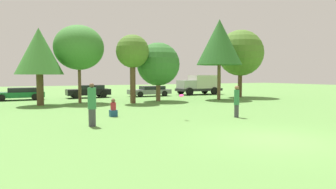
% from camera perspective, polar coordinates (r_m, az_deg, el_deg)
% --- Properties ---
extents(ground_plane, '(120.00, 120.00, 0.00)m').
position_cam_1_polar(ground_plane, '(11.15, 19.89, -8.23)').
color(ground_plane, '#5B8E42').
extents(person_thrower, '(0.37, 0.37, 1.93)m').
position_cam_1_polar(person_thrower, '(13.47, -14.55, -1.92)').
color(person_thrower, '#3F3F47').
rests_on(person_thrower, ground).
extents(person_catcher, '(0.28, 0.28, 1.72)m').
position_cam_1_polar(person_catcher, '(16.25, 13.18, -1.20)').
color(person_catcher, '#3F3F47').
rests_on(person_catcher, ground).
extents(frisbee, '(0.26, 0.24, 0.16)m').
position_cam_1_polar(frisbee, '(15.04, 2.60, -0.20)').
color(frisbee, '#F21E72').
extents(bystander_sitting, '(0.40, 0.33, 1.00)m').
position_cam_1_polar(bystander_sitting, '(16.46, -10.58, -2.80)').
color(bystander_sitting, navy).
rests_on(bystander_sitting, ground).
extents(tree_1, '(3.48, 3.48, 5.82)m').
position_cam_1_polar(tree_1, '(24.14, -23.76, 7.63)').
color(tree_1, brown).
rests_on(tree_1, ground).
extents(tree_2, '(4.03, 4.03, 6.36)m').
position_cam_1_polar(tree_2, '(25.39, -16.90, 8.69)').
color(tree_2, brown).
rests_on(tree_2, ground).
extents(tree_3, '(2.68, 2.68, 5.56)m').
position_cam_1_polar(tree_3, '(24.15, -6.90, 8.14)').
color(tree_3, brown).
rests_on(tree_3, ground).
extents(tree_4, '(3.78, 3.78, 5.14)m').
position_cam_1_polar(tree_4, '(25.93, -1.91, 5.89)').
color(tree_4, brown).
rests_on(tree_4, ground).
extents(tree_5, '(4.19, 4.19, 7.44)m').
position_cam_1_polar(tree_5, '(27.96, 9.94, 9.96)').
color(tree_5, brown).
rests_on(tree_5, ground).
extents(tree_6, '(4.75, 4.75, 6.97)m').
position_cam_1_polar(tree_6, '(31.68, 13.89, 7.81)').
color(tree_6, brown).
rests_on(tree_6, ground).
extents(parked_car_green, '(4.33, 2.06, 1.13)m').
position_cam_1_polar(parked_car_green, '(30.18, -26.88, 0.17)').
color(parked_car_green, '#196633').
rests_on(parked_car_green, ground).
extents(parked_car_black, '(4.28, 1.95, 1.29)m').
position_cam_1_polar(parked_car_black, '(30.87, -15.08, 0.67)').
color(parked_car_black, black).
rests_on(parked_car_black, ground).
extents(parked_car_grey, '(4.60, 1.94, 1.11)m').
position_cam_1_polar(parked_car_grey, '(32.04, -3.48, 0.73)').
color(parked_car_grey, slate).
rests_on(parked_car_grey, ground).
extents(delivery_truck_silver, '(5.51, 2.30, 2.28)m').
position_cam_1_polar(delivery_truck_silver, '(35.17, 6.22, 2.04)').
color(delivery_truck_silver, '#2D2D33').
rests_on(delivery_truck_silver, ground).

